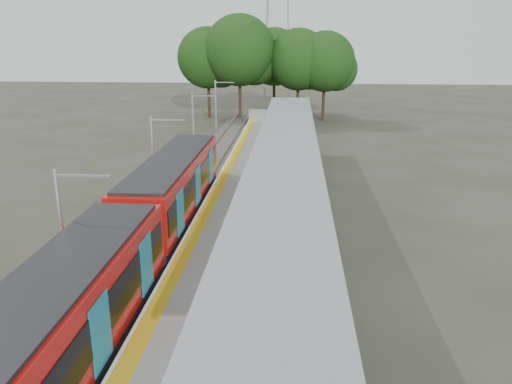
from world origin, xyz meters
TOP-DOWN VIEW (x-y plane):
  - trackbed at (-4.50, 20.00)m, footprint 3.00×70.00m
  - platform at (0.00, 20.00)m, footprint 6.00×50.00m
  - tactile_strip at (-2.55, 20.00)m, footprint 0.60×50.00m
  - end_fence at (0.00, 44.95)m, footprint 6.00×0.10m
  - train at (-4.50, 9.33)m, footprint 2.74×27.60m
  - canopy at (1.61, 16.19)m, footprint 3.27×38.00m
  - tree_cluster at (-1.75, 52.69)m, footprint 21.23×13.58m
  - catenary_masts at (-6.22, 19.00)m, footprint 2.08×48.16m
  - bench_near at (2.61, 4.31)m, footprint 0.53×1.54m
  - bench_mid at (2.61, 13.33)m, footprint 0.81×1.59m
  - bench_far at (2.47, 33.08)m, footprint 0.55×1.70m
  - info_pillar_near at (1.60, 2.55)m, footprint 0.38×0.38m
  - info_pillar_far at (2.04, 24.05)m, footprint 0.46×0.46m
  - litter_bin at (2.00, 21.19)m, footprint 0.63×0.63m

SIDE VIEW (x-z plane):
  - trackbed at x=-4.50m, z-range 0.00..0.24m
  - platform at x=0.00m, z-range 0.00..1.00m
  - tactile_strip at x=-2.55m, z-range 1.00..1.02m
  - litter_bin at x=2.00m, z-range 1.00..1.98m
  - bench_near at x=2.61m, z-range 1.03..2.07m
  - bench_mid at x=2.61m, z-range 1.03..2.07m
  - end_fence at x=0.00m, z-range 1.00..2.20m
  - bench_far at x=2.47m, z-range 1.03..2.18m
  - info_pillar_near at x=1.60m, z-range 0.89..2.57m
  - info_pillar_far at x=2.04m, z-range 0.86..2.90m
  - train at x=-4.50m, z-range 0.24..3.86m
  - catenary_masts at x=-6.22m, z-range 0.21..5.61m
  - canopy at x=1.61m, z-range 2.37..6.03m
  - tree_cluster at x=-1.75m, z-range 1.25..13.57m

